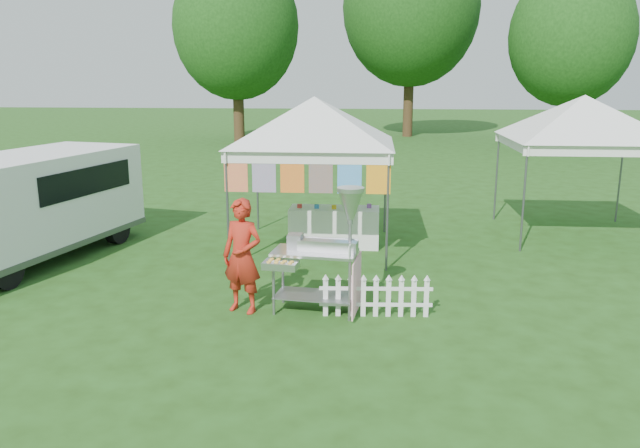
# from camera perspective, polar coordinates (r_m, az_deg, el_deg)

# --- Properties ---
(ground) EXTENTS (120.00, 120.00, 0.00)m
(ground) POSITION_cam_1_polar(r_m,az_deg,el_deg) (9.32, -2.61, -7.86)
(ground) COLOR #244614
(ground) RESTS_ON ground
(canopy_main) EXTENTS (4.24, 4.24, 3.45)m
(canopy_main) POSITION_cam_1_polar(r_m,az_deg,el_deg) (12.17, -0.53, 11.54)
(canopy_main) COLOR #59595E
(canopy_main) RESTS_ON ground
(canopy_right) EXTENTS (4.24, 4.24, 3.45)m
(canopy_right) POSITION_cam_1_polar(r_m,az_deg,el_deg) (14.28, 23.09, 10.78)
(canopy_right) COLOR #59595E
(canopy_right) RESTS_ON ground
(tree_left) EXTENTS (6.40, 6.40, 9.53)m
(tree_left) POSITION_cam_1_polar(r_m,az_deg,el_deg) (33.48, -7.67, 17.42)
(tree_left) COLOR #371F14
(tree_left) RESTS_ON ground
(tree_mid) EXTENTS (7.60, 7.60, 11.52)m
(tree_mid) POSITION_cam_1_polar(r_m,az_deg,el_deg) (36.85, 8.35, 19.05)
(tree_mid) COLOR #371F14
(tree_mid) RESTS_ON ground
(tree_right) EXTENTS (5.60, 5.60, 8.42)m
(tree_right) POSITION_cam_1_polar(r_m,az_deg,el_deg) (31.90, 21.97, 15.65)
(tree_right) COLOR #371F14
(tree_right) RESTS_ON ground
(donut_cart) EXTENTS (1.42, 0.88, 1.86)m
(donut_cart) POSITION_cam_1_polar(r_m,az_deg,el_deg) (8.87, 0.75, -1.50)
(donut_cart) COLOR gray
(donut_cart) RESTS_ON ground
(vendor) EXTENTS (0.71, 0.57, 1.68)m
(vendor) POSITION_cam_1_polar(r_m,az_deg,el_deg) (9.08, -7.12, -2.92)
(vendor) COLOR #B42416
(vendor) RESTS_ON ground
(cargo_van) EXTENTS (2.87, 5.04, 1.97)m
(cargo_van) POSITION_cam_1_polar(r_m,az_deg,el_deg) (12.84, -24.85, 1.74)
(cargo_van) COLOR white
(cargo_van) RESTS_ON ground
(picket_fence) EXTENTS (1.62, 0.13, 0.56)m
(picket_fence) POSITION_cam_1_polar(r_m,az_deg,el_deg) (9.01, 5.13, -6.71)
(picket_fence) COLOR white
(picket_fence) RESTS_ON ground
(display_table) EXTENTS (1.80, 0.70, 0.79)m
(display_table) POSITION_cam_1_polar(r_m,az_deg,el_deg) (12.66, 1.32, -0.26)
(display_table) COLOR white
(display_table) RESTS_ON ground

